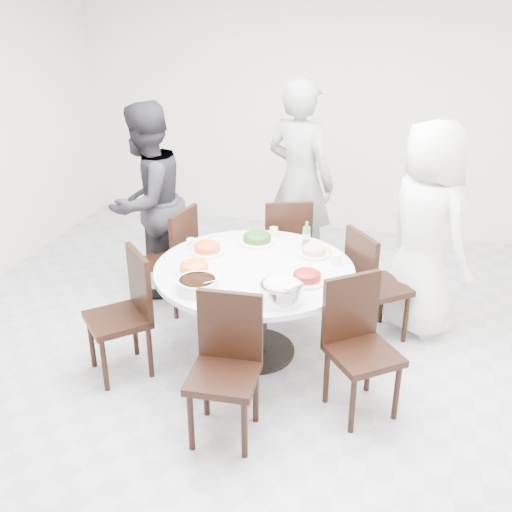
% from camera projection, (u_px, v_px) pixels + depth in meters
% --- Properties ---
extents(floor, '(6.00, 6.00, 0.01)m').
position_uv_depth(floor, '(269.00, 365.00, 4.61)').
color(floor, '#BAB9BE').
rests_on(floor, ground).
extents(wall_back, '(6.00, 0.01, 2.80)m').
position_uv_depth(wall_back, '(334.00, 110.00, 6.67)').
color(wall_back, white).
rests_on(wall_back, ground).
extents(dining_table, '(1.50, 1.50, 0.75)m').
position_uv_depth(dining_table, '(254.00, 311.00, 4.62)').
color(dining_table, silver).
rests_on(dining_table, floor).
extents(chair_ne, '(0.59, 0.59, 0.95)m').
position_uv_depth(chair_ne, '(379.00, 285.00, 4.81)').
color(chair_ne, black).
rests_on(chair_ne, floor).
extents(chair_n, '(0.54, 0.54, 0.95)m').
position_uv_depth(chair_n, '(285.00, 244.00, 5.56)').
color(chair_n, black).
rests_on(chair_n, floor).
extents(chair_nw, '(0.48, 0.48, 0.95)m').
position_uv_depth(chair_nw, '(167.00, 258.00, 5.27)').
color(chair_nw, black).
rests_on(chair_nw, floor).
extents(chair_sw, '(0.59, 0.59, 0.95)m').
position_uv_depth(chair_sw, '(117.00, 317.00, 4.35)').
color(chair_sw, black).
rests_on(chair_sw, floor).
extents(chair_s, '(0.44, 0.44, 0.95)m').
position_uv_depth(chair_s, '(223.00, 374.00, 3.71)').
color(chair_s, black).
rests_on(chair_s, floor).
extents(chair_se, '(0.59, 0.59, 0.95)m').
position_uv_depth(chair_se, '(364.00, 351.00, 3.94)').
color(chair_se, black).
rests_on(chair_se, floor).
extents(diner_right, '(1.00, 1.02, 1.77)m').
position_uv_depth(diner_right, '(426.00, 230.00, 4.79)').
color(diner_right, white).
rests_on(diner_right, floor).
extents(diner_middle, '(0.83, 0.70, 1.95)m').
position_uv_depth(diner_middle, '(300.00, 182.00, 5.66)').
color(diner_middle, black).
rests_on(diner_middle, floor).
extents(diner_left, '(0.88, 1.01, 1.78)m').
position_uv_depth(diner_left, '(147.00, 202.00, 5.38)').
color(diner_left, black).
rests_on(diner_left, floor).
extents(dish_greens, '(0.30, 0.30, 0.08)m').
position_uv_depth(dish_greens, '(257.00, 239.00, 4.87)').
color(dish_greens, white).
rests_on(dish_greens, dining_table).
extents(dish_pale, '(0.24, 0.24, 0.06)m').
position_uv_depth(dish_pale, '(314.00, 252.00, 4.65)').
color(dish_pale, white).
rests_on(dish_pale, dining_table).
extents(dish_orange, '(0.26, 0.26, 0.07)m').
position_uv_depth(dish_orange, '(207.00, 249.00, 4.69)').
color(dish_orange, white).
rests_on(dish_orange, dining_table).
extents(dish_redbrown, '(0.26, 0.26, 0.06)m').
position_uv_depth(dish_redbrown, '(307.00, 278.00, 4.23)').
color(dish_redbrown, white).
rests_on(dish_redbrown, dining_table).
extents(dish_tofu, '(0.27, 0.27, 0.07)m').
position_uv_depth(dish_tofu, '(194.00, 269.00, 4.37)').
color(dish_tofu, white).
rests_on(dish_tofu, dining_table).
extents(rice_bowl, '(0.29, 0.29, 0.12)m').
position_uv_depth(rice_bowl, '(281.00, 293.00, 3.97)').
color(rice_bowl, silver).
rests_on(rice_bowl, dining_table).
extents(soup_bowl, '(0.29, 0.29, 0.09)m').
position_uv_depth(soup_bowl, '(198.00, 285.00, 4.11)').
color(soup_bowl, white).
rests_on(soup_bowl, dining_table).
extents(beverage_bottle, '(0.06, 0.06, 0.21)m').
position_uv_depth(beverage_bottle, '(306.00, 234.00, 4.79)').
color(beverage_bottle, '#337F3B').
rests_on(beverage_bottle, dining_table).
extents(tea_cups, '(0.07, 0.07, 0.08)m').
position_uv_depth(tea_cups, '(278.00, 231.00, 5.01)').
color(tea_cups, white).
rests_on(tea_cups, dining_table).
extents(chopsticks, '(0.24, 0.04, 0.01)m').
position_uv_depth(chopsticks, '(277.00, 232.00, 5.08)').
color(chopsticks, tan).
rests_on(chopsticks, dining_table).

